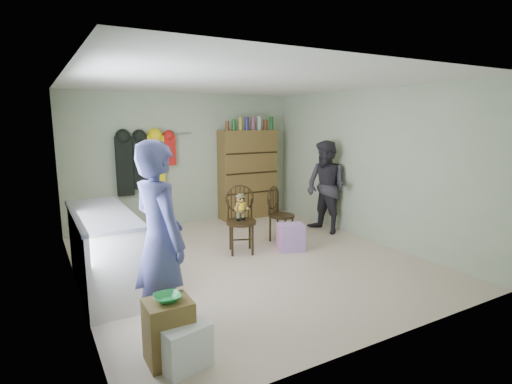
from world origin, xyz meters
TOP-DOWN VIEW (x-y plane):
  - ground_plane at (0.00, 0.00)m, footprint 5.00×5.00m
  - room_walls at (0.00, 0.53)m, footprint 5.00×5.00m
  - counter at (-1.95, 0.00)m, footprint 0.64×1.86m
  - stool at (-1.74, -1.83)m, footprint 0.38×0.32m
  - bowl at (-1.74, -1.83)m, footprint 0.22×0.22m
  - plastic_tub at (-1.67, -1.93)m, footprint 0.46×0.44m
  - chair_front at (0.09, 0.40)m, footprint 0.59×0.59m
  - chair_far at (0.92, 0.61)m, footprint 0.56×0.56m
  - striped_bag at (0.80, 0.07)m, footprint 0.47×0.42m
  - person_left at (-1.66, -1.39)m, footprint 0.57×0.75m
  - person_right at (1.92, 0.61)m, footprint 0.72×0.87m
  - dresser at (1.25, 2.30)m, footprint 1.20×0.39m
  - coat_rack at (-0.83, 2.38)m, footprint 1.42×0.12m

SIDE VIEW (x-z plane):
  - ground_plane at x=0.00m, z-range 0.00..0.00m
  - plastic_tub at x=-1.67m, z-range 0.00..0.37m
  - striped_bag at x=0.80m, z-range 0.00..0.42m
  - stool at x=-1.74m, z-range 0.00..0.54m
  - counter at x=-1.95m, z-range 0.00..0.94m
  - chair_far at x=0.92m, z-range 0.03..0.95m
  - bowl at x=-1.74m, z-range 0.54..0.59m
  - chair_front at x=0.09m, z-range 0.08..1.11m
  - person_right at x=1.92m, z-range 0.00..1.65m
  - dresser at x=1.25m, z-range -0.12..1.95m
  - person_left at x=-1.66m, z-range 0.00..1.84m
  - coat_rack at x=-0.83m, z-range 0.70..1.80m
  - room_walls at x=0.00m, z-range -0.92..4.08m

